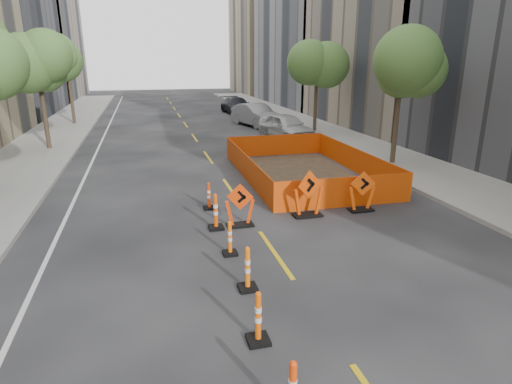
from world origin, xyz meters
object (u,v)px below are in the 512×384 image
object	(u,v)px
channelizer_4	(248,268)
channelizer_6	(216,211)
parked_car_mid	(256,115)
parked_car_far	(237,106)
chevron_sign_left	(240,205)
chevron_sign_center	(308,193)
parked_car_near	(286,126)
chevron_sign_right	(362,191)
channelizer_5	(230,238)
channelizer_7	(209,196)
channelizer_3	(258,317)

from	to	relation	value
channelizer_4	channelizer_6	distance (m)	3.72
parked_car_mid	parked_car_far	distance (m)	7.99
chevron_sign_left	parked_car_mid	distance (m)	20.63
chevron_sign_left	chevron_sign_center	world-z (taller)	chevron_sign_center
channelizer_6	chevron_sign_center	distance (m)	3.11
parked_car_near	parked_car_far	size ratio (longest dim) A/B	0.94
chevron_sign_center	chevron_sign_right	size ratio (longest dim) A/B	1.13
channelizer_6	chevron_sign_left	world-z (taller)	chevron_sign_left
chevron_sign_left	channelizer_6	bearing A→B (deg)	-152.56
channelizer_5	channelizer_7	xyz separation A→B (m)	(0.01, 3.72, 0.00)
channelizer_6	parked_car_far	size ratio (longest dim) A/B	0.22
channelizer_4	channelizer_5	world-z (taller)	channelizer_4
chevron_sign_center	parked_car_far	size ratio (longest dim) A/B	0.31
chevron_sign_left	chevron_sign_right	bearing A→B (deg)	28.29
channelizer_6	parked_car_far	xyz separation A→B (m)	(6.65, 27.87, 0.18)
chevron_sign_right	parked_car_mid	bearing A→B (deg)	99.29
channelizer_5	chevron_sign_right	distance (m)	5.44
channelizer_7	parked_car_far	distance (m)	26.83
channelizer_5	parked_car_mid	world-z (taller)	parked_car_mid
chevron_sign_left	chevron_sign_right	world-z (taller)	chevron_sign_right
parked_car_near	chevron_sign_left	bearing A→B (deg)	-126.25
chevron_sign_right	parked_car_near	distance (m)	13.68
channelizer_7	chevron_sign_center	distance (m)	3.39
channelizer_6	chevron_sign_left	xyz separation A→B (m)	(0.76, 0.05, 0.12)
channelizer_5	chevron_sign_left	xyz separation A→B (m)	(0.69, 1.90, 0.21)
parked_car_far	chevron_sign_right	bearing A→B (deg)	-100.09
channelizer_6	parked_car_mid	distance (m)	20.89
channelizer_4	channelizer_7	size ratio (longest dim) A/B	1.10
channelizer_3	parked_car_far	world-z (taller)	parked_car_far
chevron_sign_center	parked_car_mid	size ratio (longest dim) A/B	0.31
channelizer_5	parked_car_far	world-z (taller)	parked_car_far
channelizer_3	parked_car_near	xyz separation A→B (m)	(7.00, 19.50, 0.30)
channelizer_4	parked_car_far	size ratio (longest dim) A/B	0.20
channelizer_7	parked_car_near	bearing A→B (deg)	60.69
channelizer_6	channelizer_7	bearing A→B (deg)	87.76
chevron_sign_left	parked_car_far	xyz separation A→B (m)	(5.88, 27.83, 0.06)
channelizer_5	chevron_sign_center	distance (m)	3.74
channelizer_5	chevron_sign_center	size ratio (longest dim) A/B	0.60
chevron_sign_right	parked_car_far	xyz separation A→B (m)	(1.61, 27.51, 0.05)
channelizer_4	channelizer_6	world-z (taller)	channelizer_6
chevron_sign_left	chevron_sign_right	size ratio (longest dim) A/B	0.98
chevron_sign_center	channelizer_7	bearing A→B (deg)	130.21
channelizer_3	chevron_sign_left	size ratio (longest dim) A/B	0.75
channelizer_3	parked_car_mid	bearing A→B (deg)	75.53
chevron_sign_left	chevron_sign_center	xyz separation A→B (m)	(2.33, 0.28, 0.10)
channelizer_6	parked_car_near	distance (m)	15.52
parked_car_near	chevron_sign_center	bearing A→B (deg)	-118.03
channelizer_4	chevron_sign_left	bearing A→B (deg)	79.97
channelizer_4	chevron_sign_center	xyz separation A→B (m)	(2.99, 4.05, 0.26)
parked_car_near	parked_car_mid	size ratio (longest dim) A/B	0.94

